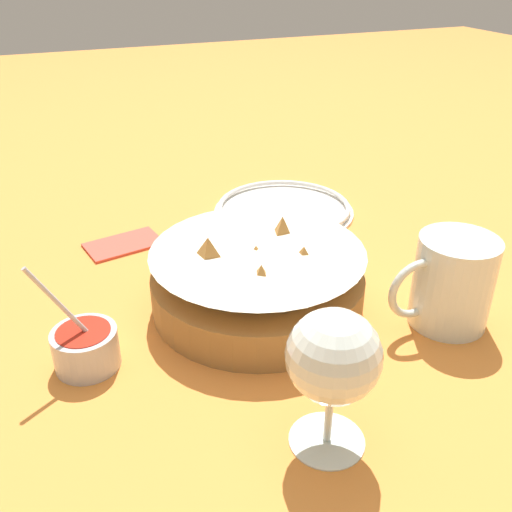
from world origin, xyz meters
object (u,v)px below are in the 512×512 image
(beer_mug, at_px, (451,285))
(sauce_cup, at_px, (86,346))
(wine_glass, at_px, (333,360))
(food_basket, at_px, (256,279))
(side_plate, at_px, (284,208))

(beer_mug, bearing_deg, sauce_cup, -11.07)
(sauce_cup, relative_size, beer_mug, 0.98)
(sauce_cup, relative_size, wine_glass, 0.94)
(food_basket, xyz_separation_m, beer_mug, (-0.19, 0.12, 0.01))
(sauce_cup, bearing_deg, beer_mug, 168.93)
(food_basket, distance_m, wine_glass, 0.24)
(wine_glass, distance_m, side_plate, 0.50)
(food_basket, relative_size, wine_glass, 1.86)
(beer_mug, distance_m, side_plate, 0.36)
(sauce_cup, bearing_deg, wine_glass, 134.22)
(wine_glass, bearing_deg, side_plate, -110.17)
(wine_glass, height_order, beer_mug, wine_glass)
(sauce_cup, bearing_deg, side_plate, -142.28)
(side_plate, bearing_deg, sauce_cup, 37.72)
(sauce_cup, distance_m, beer_mug, 0.41)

